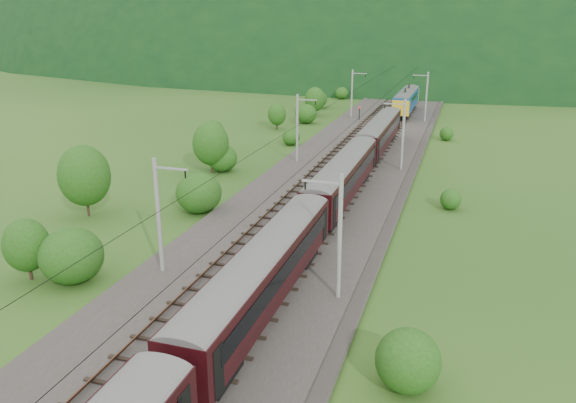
% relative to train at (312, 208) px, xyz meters
% --- Properties ---
extents(ground, '(600.00, 600.00, 0.00)m').
position_rel_train_xyz_m(ground, '(-2.40, -7.46, -3.35)').
color(ground, '#214C17').
rests_on(ground, ground).
extents(railbed, '(14.00, 220.00, 0.30)m').
position_rel_train_xyz_m(railbed, '(-2.40, 2.54, -3.20)').
color(railbed, '#38332D').
rests_on(railbed, ground).
extents(track_left, '(2.40, 220.00, 0.27)m').
position_rel_train_xyz_m(track_left, '(-4.80, 2.54, -2.97)').
color(track_left, '#543424').
rests_on(track_left, railbed).
extents(track_right, '(2.40, 220.00, 0.27)m').
position_rel_train_xyz_m(track_right, '(0.00, 2.54, -2.97)').
color(track_right, '#543424').
rests_on(track_right, railbed).
extents(catenary_left, '(2.54, 192.28, 8.00)m').
position_rel_train_xyz_m(catenary_left, '(-8.52, 24.54, 1.15)').
color(catenary_left, gray).
rests_on(catenary_left, railbed).
extents(catenary_right, '(2.54, 192.28, 8.00)m').
position_rel_train_xyz_m(catenary_right, '(3.72, 24.54, 1.15)').
color(catenary_right, gray).
rests_on(catenary_right, railbed).
extents(overhead_wires, '(4.83, 198.00, 0.03)m').
position_rel_train_xyz_m(overhead_wires, '(-2.40, 2.54, 3.75)').
color(overhead_wires, black).
rests_on(overhead_wires, ground).
extents(mountain_main, '(504.00, 360.00, 244.00)m').
position_rel_train_xyz_m(mountain_main, '(-2.40, 252.54, -3.35)').
color(mountain_main, black).
rests_on(mountain_main, ground).
extents(mountain_ridge, '(336.00, 280.00, 132.00)m').
position_rel_train_xyz_m(mountain_ridge, '(-122.40, 292.54, -3.35)').
color(mountain_ridge, black).
rests_on(mountain_ridge, ground).
extents(train, '(2.80, 134.82, 4.86)m').
position_rel_train_xyz_m(train, '(0.00, 0.00, 0.00)').
color(train, black).
rests_on(train, ground).
extents(hazard_post_near, '(0.18, 0.18, 1.68)m').
position_rel_train_xyz_m(hazard_post_near, '(-2.42, 34.40, -2.21)').
color(hazard_post_near, red).
rests_on(hazard_post_near, railbed).
extents(hazard_post_far, '(0.16, 0.16, 1.53)m').
position_rel_train_xyz_m(hazard_post_far, '(-2.10, 18.53, -2.28)').
color(hazard_post_far, red).
rests_on(hazard_post_far, railbed).
extents(signal, '(0.24, 0.24, 2.14)m').
position_rel_train_xyz_m(signal, '(-6.80, 54.49, -1.79)').
color(signal, black).
rests_on(signal, railbed).
extents(vegetation_left, '(13.32, 137.05, 6.75)m').
position_rel_train_xyz_m(vegetation_left, '(-16.75, 7.61, -0.74)').
color(vegetation_left, '#234813').
rests_on(vegetation_left, ground).
extents(vegetation_right, '(4.26, 90.70, 2.82)m').
position_rel_train_xyz_m(vegetation_right, '(8.53, -14.45, -2.11)').
color(vegetation_right, '#234813').
rests_on(vegetation_right, ground).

